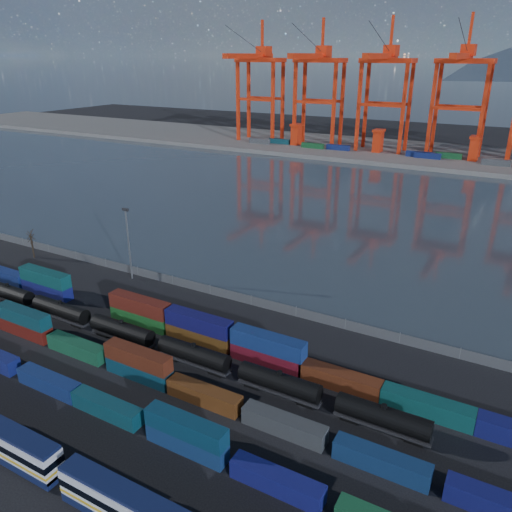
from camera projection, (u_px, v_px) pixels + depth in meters
The scene contains 13 objects.
ground at pixel (163, 377), 78.61m from camera, with size 700.00×700.00×0.00m, color black.
harbor_water at pixel (367, 210), 163.65m from camera, with size 700.00×700.00×0.00m, color #2D3741.
far_quay at pixel (432, 155), 248.31m from camera, with size 700.00×70.00×2.00m, color #514F4C.
container_row_south at pixel (20, 367), 77.88m from camera, with size 139.85×2.35×5.00m.
container_row_mid at pixel (126, 364), 78.95m from camera, with size 140.92×2.41×5.13m.
container_row_north at pixel (244, 346), 82.95m from camera, with size 142.60×2.61×5.56m.
tanker_string at pixel (90, 320), 91.29m from camera, with size 121.74×2.84×4.07m.
waterfront_fence at pixel (251, 300), 100.91m from camera, with size 160.12×0.12×2.20m.
bare_tree at pixel (32, 244), 123.67m from camera, with size 1.92×1.88×7.38m.
yard_light_mast at pixel (128, 240), 109.77m from camera, with size 1.60×0.40×16.60m.
gantry_cranes at pixel (423, 73), 231.80m from camera, with size 199.93×47.86×64.81m.
quay_containers at pixel (403, 153), 240.65m from camera, with size 172.58×10.99×2.60m.
straddle_carriers at pixel (424, 144), 238.80m from camera, with size 140.00×7.00×11.10m.
Camera 1 is at (44.87, -50.32, 47.03)m, focal length 35.00 mm.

